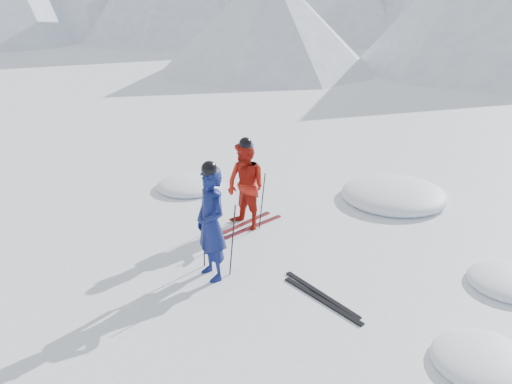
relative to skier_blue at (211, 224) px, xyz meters
The scene contains 12 objects.
ground 2.31m from the skier_blue, 25.11° to the left, with size 160.00×160.00×0.00m, color white.
skier_blue is the anchor object (origin of this frame).
skier_red 2.07m from the skier_blue, 111.20° to the left, with size 0.88×0.68×1.80m, color #AA190D.
pole_blue_left 0.47m from the skier_blue, 153.43° to the left, with size 0.02×0.02×1.32m, color black.
pole_blue_right 0.48m from the skier_blue, 45.00° to the left, with size 0.02×0.02×1.32m, color black.
pole_red_left 2.45m from the skier_blue, 115.69° to the left, with size 0.02×0.02×1.20m, color black.
pole_red_right 2.16m from the skier_blue, 102.16° to the left, with size 0.02×0.02×1.20m, color black.
ski_worn_left 2.33m from the skier_blue, 114.24° to the left, with size 0.09×1.70×0.03m, color black.
ski_worn_right 2.25m from the skier_blue, 108.04° to the left, with size 0.09×1.70×0.03m, color black.
ski_loose_a 2.14m from the skier_blue, 18.11° to the left, with size 0.09×1.70×0.03m, color black.
ski_loose_b 2.19m from the skier_blue, 13.02° to the left, with size 0.09×1.70×0.03m, color black.
snow_lumps 4.25m from the skier_blue, 73.98° to the left, with size 9.07×6.67×0.53m.
Camera 1 is at (3.54, -7.00, 4.78)m, focal length 38.00 mm.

